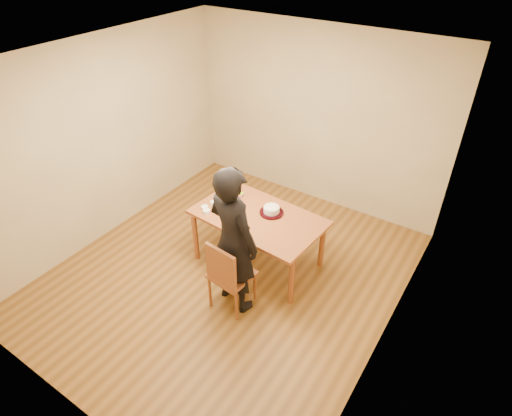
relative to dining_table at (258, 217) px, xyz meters
The scene contains 16 objects.
room_shell 0.65m from the dining_table, 159.16° to the right, with size 4.00×4.50×2.70m.
dining_table is the anchor object (origin of this frame).
dining_chair 0.84m from the dining_table, 79.05° to the right, with size 0.44×0.44×0.04m, color brown.
cake_plate 0.18m from the dining_table, 52.88° to the left, with size 0.30×0.30×0.02m, color red.
cake 0.19m from the dining_table, 52.88° to the left, with size 0.20×0.20×0.06m, color white.
frosting_dome 0.21m from the dining_table, 52.88° to the left, with size 0.20×0.20×0.03m, color white.
frosting_tub 0.45m from the dining_table, 103.18° to the right, with size 0.08×0.08×0.07m, color white.
frosting_lid 0.37m from the dining_table, 119.47° to the right, with size 0.09×0.09×0.01m, color #173796.
frosting_dollop 0.37m from the dining_table, 119.47° to the right, with size 0.04×0.04×0.02m, color white.
ramekin_green 0.65m from the dining_table, 152.61° to the right, with size 0.09×0.09×0.04m, color white.
ramekin_yellow 0.63m from the dining_table, behind, with size 0.09×0.09×0.04m, color white.
ramekin_multi 0.70m from the dining_table, 159.16° to the right, with size 0.09×0.09×0.04m, color white.
candy_box_pink 0.53m from the dining_table, 152.90° to the left, with size 0.13×0.06×0.02m, color #EC3771.
candy_box_green 0.54m from the dining_table, 152.76° to the left, with size 0.14×0.07×0.02m, color green.
spatula 0.49m from the dining_table, 104.77° to the right, with size 0.17×0.02×0.01m, color black.
person 0.77m from the dining_table, 78.39° to the right, with size 0.67×0.44×1.83m, color black.
Camera 1 is at (2.54, -3.19, 3.86)m, focal length 30.00 mm.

